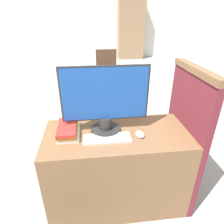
{
  "coord_description": "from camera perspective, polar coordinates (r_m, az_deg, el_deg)",
  "views": [
    {
      "loc": [
        -0.19,
        -1.05,
        1.6
      ],
      "look_at": [
        -0.04,
        0.25,
        0.93
      ],
      "focal_mm": 32.0,
      "sensor_mm": 36.0,
      "label": 1
    }
  ],
  "objects": [
    {
      "name": "far_chair",
      "position": [
        4.35,
        -1.49,
        12.0
      ],
      "size": [
        0.44,
        0.44,
        0.88
      ],
      "rotation": [
        0.0,
        0.0,
        0.74
      ],
      "color": "#4C3323",
      "rests_on": "ground_plane"
    },
    {
      "name": "book_stack",
      "position": [
        1.6,
        -12.56,
        -5.16
      ],
      "size": [
        0.18,
        0.28,
        0.08
      ],
      "color": "silver",
      "rests_on": "desk"
    },
    {
      "name": "carrel_divider",
      "position": [
        1.86,
        19.94,
        -6.41
      ],
      "size": [
        0.07,
        0.65,
        1.23
      ],
      "color": "maroon",
      "rests_on": "ground_plane"
    },
    {
      "name": "keyboard",
      "position": [
        1.52,
        -1.41,
        -7.56
      ],
      "size": [
        0.36,
        0.13,
        0.02
      ],
      "color": "silver",
      "rests_on": "desk"
    },
    {
      "name": "desk",
      "position": [
        1.82,
        1.27,
        -15.77
      ],
      "size": [
        1.15,
        0.55,
        0.73
      ],
      "color": "brown",
      "rests_on": "ground_plane"
    },
    {
      "name": "wall_back",
      "position": [
        7.76,
        -5.82,
        25.29
      ],
      "size": [
        12.0,
        0.06,
        2.8
      ],
      "color": "white",
      "rests_on": "ground_plane"
    },
    {
      "name": "mouse",
      "position": [
        1.57,
        7.99,
        -6.33
      ],
      "size": [
        0.07,
        0.1,
        0.03
      ],
      "color": "white",
      "rests_on": "desk"
    },
    {
      "name": "bookshelf_far",
      "position": [
        7.71,
        5.49,
        22.12
      ],
      "size": [
        0.92,
        0.32,
        1.95
      ],
      "color": "#9E7A56",
      "rests_on": "ground_plane"
    },
    {
      "name": "monitor",
      "position": [
        1.51,
        -1.97,
        3.43
      ],
      "size": [
        0.67,
        0.24,
        0.53
      ],
      "color": "#282828",
      "rests_on": "desk"
    }
  ]
}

